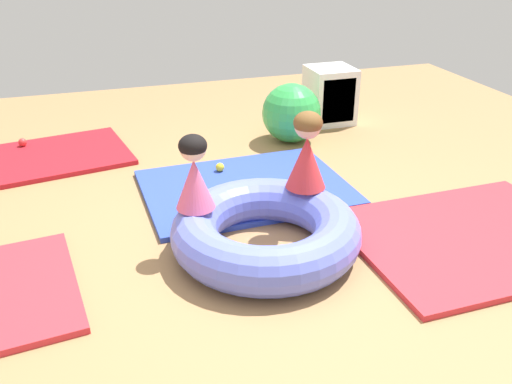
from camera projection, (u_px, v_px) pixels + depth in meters
name	position (u px, v px, depth m)	size (l,w,h in m)	color
ground_plane	(241.00, 246.00, 3.61)	(8.00, 8.00, 0.00)	#9E7549
gym_mat_near_right	(246.00, 188.00, 4.34)	(1.54, 1.14, 0.04)	#2D47B7
gym_mat_center_rear	(45.00, 158.00, 4.88)	(1.39, 0.95, 0.04)	#B21923
gym_mat_far_left	(473.00, 237.00, 3.67)	(1.57, 1.23, 0.04)	red
inflatable_cushion	(266.00, 231.00, 3.49)	(1.18, 1.18, 0.29)	#6070E5
child_in_red	(307.00, 151.00, 3.62)	(0.37, 0.37, 0.52)	red
child_in_pink	(194.00, 173.00, 3.36)	(0.32, 0.32, 0.47)	#E5608E
play_ball_orange	(310.00, 166.00, 4.58)	(0.07, 0.07, 0.07)	orange
play_ball_teal	(267.00, 199.00, 4.06)	(0.07, 0.07, 0.07)	teal
play_ball_yellow	(220.00, 167.00, 4.56)	(0.07, 0.07, 0.07)	yellow
play_ball_red	(23.00, 142.00, 5.06)	(0.07, 0.07, 0.07)	red
exercise_ball_large	(291.00, 113.00, 5.19)	(0.55, 0.55, 0.55)	green
storage_cube	(331.00, 96.00, 5.67)	(0.44, 0.44, 0.56)	white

